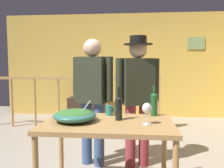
{
  "coord_description": "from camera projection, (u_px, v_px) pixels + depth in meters",
  "views": [
    {
      "loc": [
        0.28,
        -2.8,
        1.28
      ],
      "look_at": [
        0.04,
        -0.35,
        1.07
      ],
      "focal_mm": 37.0,
      "sensor_mm": 36.0,
      "label": 1
    }
  ],
  "objects": [
    {
      "name": "ground_plane",
      "position": [
        111.0,
        166.0,
        2.92
      ],
      "size": [
        7.68,
        7.68,
        0.0
      ],
      "primitive_type": "plane",
      "color": "#9E9384"
    },
    {
      "name": "back_wall",
      "position": [
        123.0,
        65.0,
        5.71
      ],
      "size": [
        5.9,
        0.1,
        2.51
      ],
      "primitive_type": "cube",
      "color": "gold",
      "rests_on": "ground_plane"
    },
    {
      "name": "framed_picture",
      "position": [
        196.0,
        43.0,
        5.44
      ],
      "size": [
        0.4,
        0.03,
        0.28
      ],
      "primitive_type": "cube",
      "color": "#7F9D69"
    },
    {
      "name": "stair_railing",
      "position": [
        94.0,
        95.0,
        4.55
      ],
      "size": [
        3.52,
        0.1,
        1.08
      ],
      "color": "#B2844C",
      "rests_on": "ground_plane"
    },
    {
      "name": "tv_console",
      "position": [
        88.0,
        108.0,
        5.52
      ],
      "size": [
        0.9,
        0.4,
        0.5
      ],
      "primitive_type": "cube",
      "color": "#38281E",
      "rests_on": "ground_plane"
    },
    {
      "name": "flat_screen_tv",
      "position": [
        87.0,
        86.0,
        5.44
      ],
      "size": [
        0.67,
        0.12,
        0.49
      ],
      "color": "black",
      "rests_on": "tv_console"
    },
    {
      "name": "serving_table",
      "position": [
        108.0,
        131.0,
        2.13
      ],
      "size": [
        1.2,
        0.74,
        0.75
      ],
      "color": "#B2844C",
      "rests_on": "ground_plane"
    },
    {
      "name": "salad_bowl",
      "position": [
        75.0,
        115.0,
        2.14
      ],
      "size": [
        0.4,
        0.4,
        0.2
      ],
      "color": "#337060",
      "rests_on": "serving_table"
    },
    {
      "name": "wine_glass",
      "position": [
        147.0,
        109.0,
        2.02
      ],
      "size": [
        0.09,
        0.09,
        0.19
      ],
      "color": "silver",
      "rests_on": "serving_table"
    },
    {
      "name": "wine_bottle_green",
      "position": [
        154.0,
        103.0,
        2.37
      ],
      "size": [
        0.07,
        0.07,
        0.31
      ],
      "color": "#1E5628",
      "rests_on": "serving_table"
    },
    {
      "name": "wine_bottle_dark",
      "position": [
        119.0,
        107.0,
        2.18
      ],
      "size": [
        0.07,
        0.07,
        0.32
      ],
      "color": "black",
      "rests_on": "serving_table"
    },
    {
      "name": "mug_teal",
      "position": [
        109.0,
        110.0,
        2.39
      ],
      "size": [
        0.11,
        0.07,
        0.1
      ],
      "color": "teal",
      "rests_on": "serving_table"
    },
    {
      "name": "person_standing_left",
      "position": [
        93.0,
        92.0,
        2.89
      ],
      "size": [
        0.53,
        0.33,
        1.59
      ],
      "rotation": [
        0.0,
        0.0,
        2.8
      ],
      "color": "#3D5684",
      "rests_on": "ground_plane"
    },
    {
      "name": "person_standing_right",
      "position": [
        138.0,
        91.0,
        2.83
      ],
      "size": [
        0.53,
        0.35,
        1.62
      ],
      "rotation": [
        0.0,
        0.0,
        3.48
      ],
      "color": "#9E3842",
      "rests_on": "ground_plane"
    }
  ]
}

